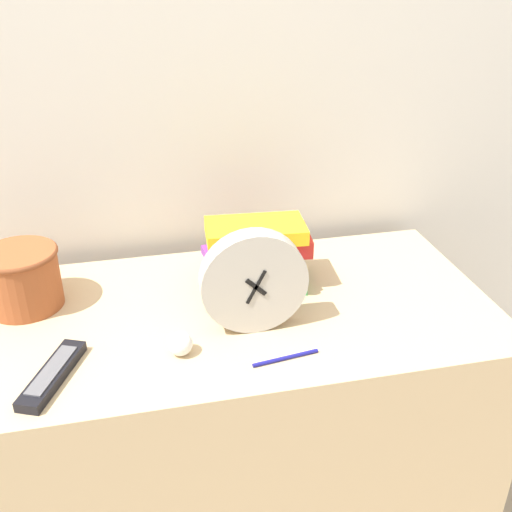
{
  "coord_description": "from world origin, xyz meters",
  "views": [
    {
      "loc": [
        -0.11,
        -0.81,
        1.46
      ],
      "look_at": [
        0.14,
        0.3,
        0.86
      ],
      "focal_mm": 42.0,
      "sensor_mm": 36.0,
      "label": 1
    }
  ],
  "objects_px": {
    "desk_clock": "(254,282)",
    "book_stack": "(255,254)",
    "crumpled_paper_ball": "(180,344)",
    "basket": "(22,277)",
    "tv_remote": "(53,374)",
    "pen": "(286,358)"
  },
  "relations": [
    {
      "from": "desk_clock",
      "to": "crumpled_paper_ball",
      "type": "xyz_separation_m",
      "value": [
        -0.16,
        -0.06,
        -0.09
      ]
    },
    {
      "from": "basket",
      "to": "pen",
      "type": "relative_size",
      "value": 1.25
    },
    {
      "from": "book_stack",
      "to": "tv_remote",
      "type": "height_order",
      "value": "book_stack"
    },
    {
      "from": "tv_remote",
      "to": "pen",
      "type": "relative_size",
      "value": 1.44
    },
    {
      "from": "crumpled_paper_ball",
      "to": "pen",
      "type": "relative_size",
      "value": 0.36
    },
    {
      "from": "book_stack",
      "to": "pen",
      "type": "height_order",
      "value": "book_stack"
    },
    {
      "from": "book_stack",
      "to": "pen",
      "type": "xyz_separation_m",
      "value": [
        -0.01,
        -0.3,
        -0.07
      ]
    },
    {
      "from": "tv_remote",
      "to": "pen",
      "type": "distance_m",
      "value": 0.44
    },
    {
      "from": "book_stack",
      "to": "crumpled_paper_ball",
      "type": "xyz_separation_m",
      "value": [
        -0.2,
        -0.24,
        -0.05
      ]
    },
    {
      "from": "crumpled_paper_ball",
      "to": "pen",
      "type": "distance_m",
      "value": 0.21
    },
    {
      "from": "desk_clock",
      "to": "tv_remote",
      "type": "height_order",
      "value": "desk_clock"
    },
    {
      "from": "book_stack",
      "to": "pen",
      "type": "bearing_deg",
      "value": -91.32
    },
    {
      "from": "desk_clock",
      "to": "pen",
      "type": "distance_m",
      "value": 0.17
    },
    {
      "from": "tv_remote",
      "to": "book_stack",
      "type": "bearing_deg",
      "value": 30.75
    },
    {
      "from": "basket",
      "to": "pen",
      "type": "xyz_separation_m",
      "value": [
        0.51,
        -0.32,
        -0.07
      ]
    },
    {
      "from": "basket",
      "to": "pen",
      "type": "distance_m",
      "value": 0.61
    },
    {
      "from": "basket",
      "to": "tv_remote",
      "type": "distance_m",
      "value": 0.3
    },
    {
      "from": "desk_clock",
      "to": "book_stack",
      "type": "xyz_separation_m",
      "value": [
        0.04,
        0.18,
        -0.03
      ]
    },
    {
      "from": "tv_remote",
      "to": "desk_clock",
      "type": "bearing_deg",
      "value": 11.75
    },
    {
      "from": "tv_remote",
      "to": "basket",
      "type": "bearing_deg",
      "value": 105.21
    },
    {
      "from": "desk_clock",
      "to": "basket",
      "type": "relative_size",
      "value": 1.3
    },
    {
      "from": "book_stack",
      "to": "crumpled_paper_ball",
      "type": "distance_m",
      "value": 0.32
    }
  ]
}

